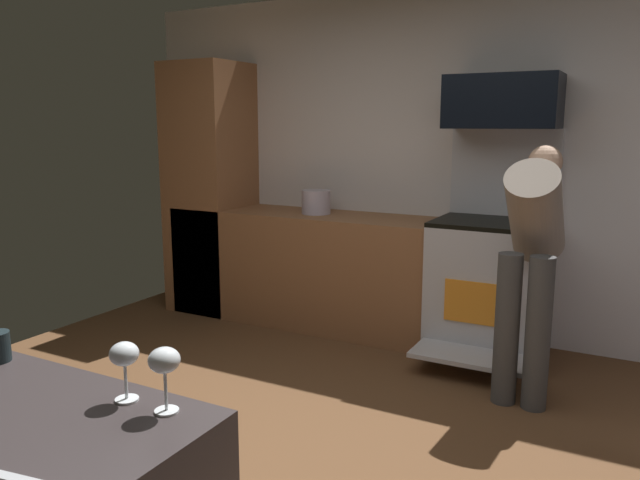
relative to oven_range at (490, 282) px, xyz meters
name	(u,v)px	position (x,y,z in m)	size (l,w,h in m)	color
ground_plane	(275,469)	(-0.52, -1.97, -0.52)	(5.20, 4.80, 0.02)	brown
wall_back	(438,164)	(-0.52, 0.37, 0.79)	(5.20, 0.12, 2.60)	silver
lower_cabinet_run	(312,269)	(-1.42, 0.01, -0.06)	(2.40, 0.60, 0.90)	#8F5C39
cabinet_column	(211,188)	(-2.42, 0.01, 0.54)	(0.60, 0.60, 2.10)	#8F5C39
oven_range	(490,282)	(0.00, 0.00, 0.00)	(0.76, 0.97, 1.57)	silver
microwave	(503,102)	(0.00, 0.09, 1.23)	(0.74, 0.38, 0.36)	black
person_cook	(531,251)	(0.36, -0.61, 0.37)	(0.31, 0.64, 1.47)	#424242
wine_glass_near	(124,357)	(-0.20, -3.16, 0.50)	(0.07, 0.07, 0.16)	silver
wine_glass_mid	(164,363)	(-0.07, -3.16, 0.51)	(0.08, 0.08, 0.17)	silver
knife_paring	(9,478)	(-0.14, -3.53, 0.39)	(0.22, 0.02, 0.01)	#B7BABF
stock_pot	(316,202)	(-1.39, 0.01, 0.48)	(0.23, 0.23, 0.19)	#BFB4C9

